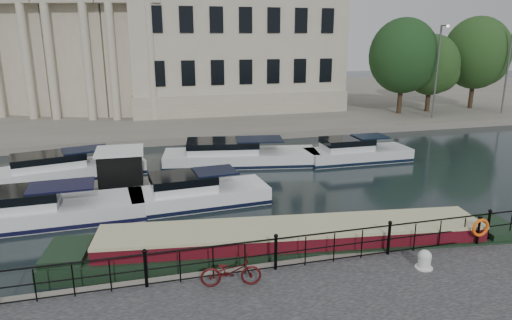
{
  "coord_description": "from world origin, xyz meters",
  "views": [
    {
      "loc": [
        -4.01,
        -14.72,
        7.74
      ],
      "look_at": [
        0.5,
        2.0,
        3.0
      ],
      "focal_mm": 32.0,
      "sensor_mm": 36.0,
      "label": 1
    }
  ],
  "objects": [
    {
      "name": "cabin_cruisers",
      "position": [
        -1.73,
        9.16,
        0.37
      ],
      "size": [
        25.74,
        10.36,
        1.99
      ],
      "color": "white",
      "rests_on": "ground_plane"
    },
    {
      "name": "harbour_hut",
      "position": [
        -4.87,
        8.87,
        0.95
      ],
      "size": [
        3.29,
        2.77,
        2.2
      ],
      "rotation": [
        0.0,
        0.0,
        -0.03
      ],
      "color": "#6B665B",
      "rests_on": "ground_plane"
    },
    {
      "name": "trees",
      "position": [
        24.91,
        23.84,
        5.56
      ],
      "size": [
        15.16,
        7.29,
        9.08
      ],
      "color": "black",
      "rests_on": "far_bank"
    },
    {
      "name": "civic_building",
      "position": [
        -1.0,
        34.71,
        7.04
      ],
      "size": [
        53.55,
        31.84,
        16.85
      ],
      "color": "#ADA38C",
      "rests_on": "far_bank"
    },
    {
      "name": "life_ring_post",
      "position": [
        7.4,
        -2.53,
        1.24
      ],
      "size": [
        0.67,
        0.19,
        1.1
      ],
      "color": "black",
      "rests_on": "near_quay"
    },
    {
      "name": "far_bank",
      "position": [
        0.0,
        39.0,
        0.28
      ],
      "size": [
        120.0,
        42.0,
        0.55
      ],
      "primitive_type": "cube",
      "color": "#6B665B",
      "rests_on": "ground_plane"
    },
    {
      "name": "lamp_posts",
      "position": [
        26.0,
        20.7,
        4.8
      ],
      "size": [
        8.24,
        1.55,
        8.07
      ],
      "color": "#59595B",
      "rests_on": "far_bank"
    },
    {
      "name": "ground_plane",
      "position": [
        0.0,
        0.0,
        0.0
      ],
      "size": [
        160.0,
        160.0,
        0.0
      ],
      "primitive_type": "plane",
      "color": "black",
      "rests_on": "ground"
    },
    {
      "name": "narrowboat",
      "position": [
        1.2,
        -0.56,
        0.37
      ],
      "size": [
        17.3,
        4.51,
        1.62
      ],
      "rotation": [
        0.0,
        0.0,
        -0.13
      ],
      "color": "black",
      "rests_on": "ground_plane"
    },
    {
      "name": "mooring_bollard",
      "position": [
        4.6,
        -3.42,
        0.84
      ],
      "size": [
        0.56,
        0.56,
        0.63
      ],
      "color": "silver",
      "rests_on": "near_quay"
    },
    {
      "name": "railing",
      "position": [
        0.0,
        -2.25,
        1.2
      ],
      "size": [
        24.14,
        0.14,
        1.22
      ],
      "color": "black",
      "rests_on": "near_quay"
    },
    {
      "name": "bicycle",
      "position": [
        -1.57,
        -2.84,
        1.02
      ],
      "size": [
        1.88,
        0.9,
        0.95
      ],
      "primitive_type": "imported",
      "rotation": [
        0.0,
        0.0,
        1.42
      ],
      "color": "#420B0C",
      "rests_on": "near_quay"
    }
  ]
}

